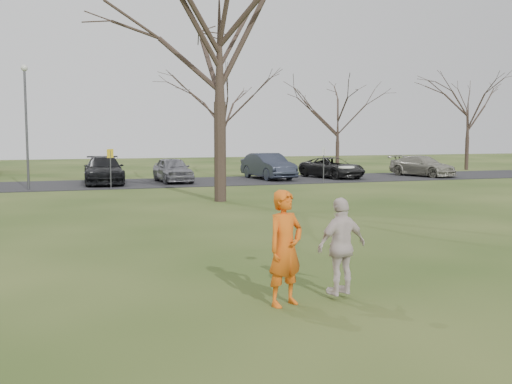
# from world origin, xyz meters

# --- Properties ---
(ground) EXTENTS (120.00, 120.00, 0.00)m
(ground) POSITION_xyz_m (0.00, 0.00, 0.00)
(ground) COLOR #1E380F
(ground) RESTS_ON ground
(parking_strip) EXTENTS (62.00, 6.50, 0.04)m
(parking_strip) POSITION_xyz_m (0.00, 25.00, 0.02)
(parking_strip) COLOR black
(parking_strip) RESTS_ON ground
(player_defender) EXTENTS (0.84, 0.70, 1.96)m
(player_defender) POSITION_xyz_m (-0.86, -0.20, 0.98)
(player_defender) COLOR #D95811
(player_defender) RESTS_ON ground
(car_3) EXTENTS (2.34, 5.35, 1.53)m
(car_3) POSITION_xyz_m (-2.14, 25.18, 0.81)
(car_3) COLOR black
(car_3) RESTS_ON parking_strip
(car_4) EXTENTS (1.99, 4.38, 1.46)m
(car_4) POSITION_xyz_m (1.77, 25.06, 0.77)
(car_4) COLOR slate
(car_4) RESTS_ON parking_strip
(car_5) EXTENTS (2.29, 5.03, 1.60)m
(car_5) POSITION_xyz_m (7.87, 25.60, 0.84)
(car_5) COLOR #272C3A
(car_5) RESTS_ON parking_strip
(car_6) EXTENTS (3.42, 5.10, 1.30)m
(car_6) POSITION_xyz_m (12.07, 25.21, 0.69)
(car_6) COLOR black
(car_6) RESTS_ON parking_strip
(car_7) EXTENTS (3.31, 5.04, 1.36)m
(car_7) POSITION_xyz_m (18.42, 24.69, 0.72)
(car_7) COLOR gray
(car_7) RESTS_ON parking_strip
(catching_play) EXTENTS (1.07, 0.63, 2.24)m
(catching_play) POSITION_xyz_m (0.21, -0.15, 0.94)
(catching_play) COLOR beige
(catching_play) RESTS_ON ground
(lamp_post) EXTENTS (0.34, 0.34, 6.27)m
(lamp_post) POSITION_xyz_m (-6.00, 22.50, 3.97)
(lamp_post) COLOR #47474C
(lamp_post) RESTS_ON ground
(sign_yellow) EXTENTS (0.35, 0.35, 2.08)m
(sign_yellow) POSITION_xyz_m (-2.00, 22.00, 1.45)
(sign_yellow) COLOR #47474C
(sign_yellow) RESTS_ON ground
(sign_white) EXTENTS (0.35, 0.35, 2.08)m
(sign_white) POSITION_xyz_m (10.00, 22.00, 1.45)
(sign_white) COLOR #47474C
(sign_white) RESTS_ON ground
(big_tree) EXTENTS (9.00, 9.00, 14.00)m
(big_tree) POSITION_xyz_m (2.00, 15.00, 7.00)
(big_tree) COLOR #352821
(big_tree) RESTS_ON ground
(small_tree_row) EXTENTS (55.00, 5.90, 8.50)m
(small_tree_row) POSITION_xyz_m (4.38, 30.06, 3.89)
(small_tree_row) COLOR #352821
(small_tree_row) RESTS_ON ground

